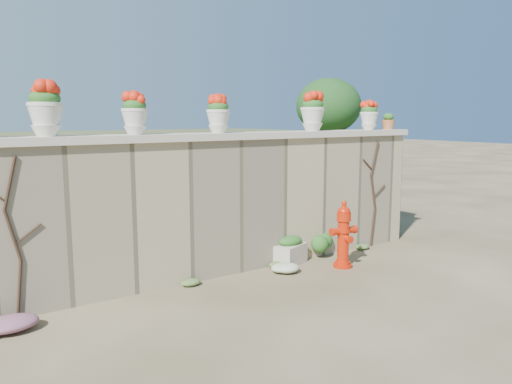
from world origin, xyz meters
TOP-DOWN VIEW (x-y plane):
  - ground at (0.00, 0.00)m, footprint 80.00×80.00m
  - stone_wall at (0.00, 1.80)m, footprint 8.00×0.40m
  - wall_cap at (0.00, 1.80)m, footprint 8.10×0.52m
  - raised_fill at (0.00, 5.00)m, footprint 9.00×6.00m
  - back_shrub_right at (3.40, 3.00)m, footprint 1.30×1.30m
  - vine_left at (-2.67, 1.58)m, footprint 0.60×0.04m
  - vine_right at (3.23, 1.58)m, footprint 0.60×0.04m
  - fire_hydrant at (1.87, 0.94)m, footprint 0.45×0.32m
  - planter_box at (1.31, 1.55)m, footprint 0.62×0.48m
  - green_shrub at (2.00, 1.55)m, footprint 0.58×0.52m
  - white_flowers at (1.00, 1.19)m, footprint 0.49×0.39m
  - urn_pot_1 at (-2.21, 1.80)m, footprint 0.41×0.41m
  - urn_pot_2 at (-1.11, 1.80)m, footprint 0.35×0.35m
  - urn_pot_3 at (0.15, 1.80)m, footprint 0.34×0.34m
  - urn_pot_4 at (1.94, 1.80)m, footprint 0.40×0.40m
  - urn_pot_5 at (3.28, 1.80)m, footprint 0.33×0.33m
  - terracotta_pot at (3.80, 1.80)m, footprint 0.24×0.24m

SIDE VIEW (x-z plane):
  - ground at x=0.00m, z-range 0.00..0.00m
  - white_flowers at x=1.00m, z-range 0.00..0.18m
  - planter_box at x=1.31m, z-range -0.02..0.44m
  - green_shrub at x=2.00m, z-range 0.00..0.55m
  - fire_hydrant at x=1.87m, z-range 0.00..1.05m
  - vine_left at x=-2.67m, z-range 0.04..1.94m
  - vine_right at x=3.23m, z-range 0.04..1.94m
  - stone_wall at x=0.00m, z-range 0.00..2.00m
  - raised_fill at x=0.00m, z-range 0.00..2.00m
  - wall_cap at x=0.00m, z-range 2.00..2.10m
  - terracotta_pot at x=3.80m, z-range 2.09..2.38m
  - urn_pot_5 at x=3.28m, z-range 2.10..2.61m
  - urn_pot_3 at x=0.15m, z-range 2.10..2.64m
  - urn_pot_2 at x=-1.11m, z-range 2.10..2.64m
  - urn_pot_4 at x=1.94m, z-range 2.10..2.72m
  - urn_pot_1 at x=-2.21m, z-range 2.10..2.74m
  - back_shrub_right at x=3.40m, z-range 2.00..3.10m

